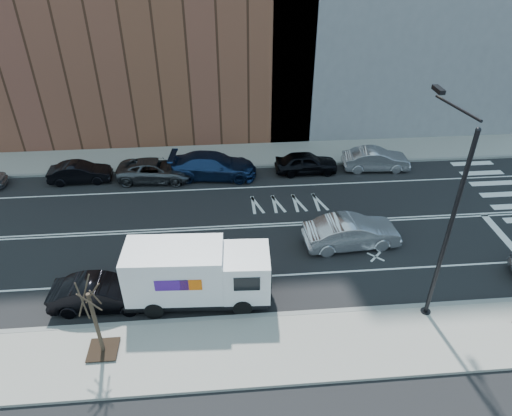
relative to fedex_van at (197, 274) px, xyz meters
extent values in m
plane|color=black|center=(3.18, 5.60, -1.57)|extent=(120.00, 120.00, 0.00)
cube|color=gray|center=(3.18, -3.20, -1.49)|extent=(44.00, 3.60, 0.15)
cube|color=gray|center=(3.18, 14.40, -1.49)|extent=(44.00, 3.60, 0.15)
cube|color=gray|center=(3.18, -1.40, -1.48)|extent=(44.00, 0.25, 0.17)
cube|color=gray|center=(3.18, 12.60, -1.48)|extent=(44.00, 0.25, 0.17)
cylinder|color=black|center=(10.18, -1.80, 2.93)|extent=(0.18, 0.18, 9.00)
cylinder|color=black|center=(10.18, -1.80, -1.47)|extent=(0.44, 0.44, 0.20)
sphere|color=black|center=(10.18, -1.80, 7.38)|extent=(0.20, 0.20, 0.20)
cylinder|color=black|center=(10.18, -0.10, 7.53)|extent=(0.11, 3.49, 0.48)
cube|color=black|center=(10.18, 1.60, 7.63)|extent=(0.25, 0.80, 0.18)
cube|color=#FFF2CC|center=(10.18, 1.60, 7.53)|extent=(0.18, 0.55, 0.03)
cube|color=black|center=(-3.82, -2.80, -1.34)|extent=(1.20, 1.20, 0.04)
cylinder|color=#382B1E|center=(-3.82, -2.80, 0.18)|extent=(0.16, 0.16, 3.20)
cylinder|color=#382B1E|center=(-3.57, -2.80, 1.58)|extent=(0.06, 0.80, 1.44)
cylinder|color=#382B1E|center=(-3.74, -2.56, 1.58)|extent=(0.81, 0.31, 1.19)
cylinder|color=#382B1E|center=(-4.02, -2.65, 1.58)|extent=(0.58, 0.76, 1.50)
cylinder|color=#382B1E|center=(-4.02, -2.95, 1.58)|extent=(0.47, 0.61, 1.37)
cylinder|color=#382B1E|center=(-3.74, -3.04, 1.58)|extent=(0.72, 0.29, 1.13)
cube|color=black|center=(-0.02, 0.00, -1.10)|extent=(6.48, 2.46, 0.31)
cube|color=white|center=(2.24, -0.11, 0.03)|extent=(2.16, 2.31, 2.06)
cube|color=black|center=(3.29, -0.16, 0.34)|extent=(0.15, 1.91, 0.98)
cube|color=black|center=(2.19, -1.23, 0.34)|extent=(1.13, 0.09, 0.72)
cube|color=black|center=(2.30, 1.01, 0.34)|extent=(1.13, 0.09, 0.72)
cube|color=black|center=(3.25, -0.15, -1.00)|extent=(0.25, 2.06, 0.36)
cube|color=white|center=(-0.94, 0.04, 0.23)|extent=(4.43, 2.47, 2.37)
cube|color=#47198C|center=(-1.00, -1.11, 0.39)|extent=(1.44, 0.09, 0.57)
cube|color=orange|center=(-0.18, -1.15, 0.39)|extent=(0.93, 0.06, 0.57)
cube|color=#47198C|center=(-0.89, 1.20, 0.39)|extent=(1.44, 0.09, 0.57)
cube|color=orange|center=(-0.07, 1.16, 0.39)|extent=(0.93, 0.06, 0.57)
cylinder|color=black|center=(1.99, -1.12, -1.13)|extent=(0.88, 0.33, 0.86)
cylinder|color=black|center=(2.09, 0.93, -1.13)|extent=(0.88, 0.33, 0.86)
cylinder|color=black|center=(-1.92, -0.94, -1.13)|extent=(0.88, 0.33, 0.86)
cylinder|color=black|center=(-1.82, 1.12, -1.13)|extent=(0.88, 0.33, 0.86)
imported|color=black|center=(-8.02, 11.67, -0.90)|extent=(4.06, 1.53, 1.33)
imported|color=#46484D|center=(-3.06, 11.52, -0.87)|extent=(5.16, 2.66, 1.39)
imported|color=navy|center=(0.78, 11.58, -0.73)|extent=(5.97, 2.95, 1.67)
imported|color=black|center=(7.11, 11.66, -0.84)|extent=(4.26, 1.74, 1.45)
imported|color=#ABABAF|center=(11.98, 11.69, -0.82)|extent=(4.60, 1.80, 1.49)
imported|color=silver|center=(8.08, 3.43, -0.73)|extent=(5.20, 2.16, 1.67)
imported|color=black|center=(-4.32, -0.06, -0.82)|extent=(4.59, 1.72, 1.50)
camera|label=1|loc=(1.38, -15.59, 13.79)|focal=32.00mm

